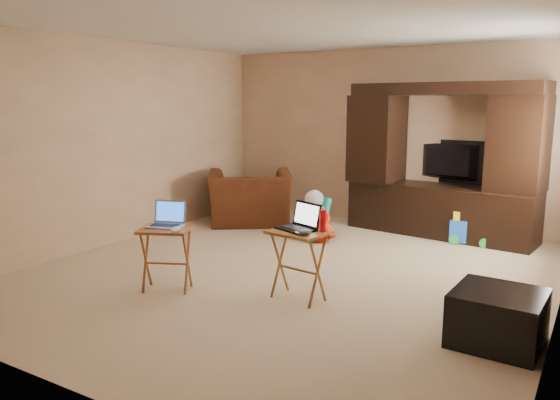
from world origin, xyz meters
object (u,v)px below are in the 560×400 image
Objects in this scene: tray_table_right at (298,265)px; mouse_left at (176,230)px; recliner at (250,198)px; push_toy at (473,227)px; laptop_left at (165,215)px; laptop_right at (296,217)px; plush_toy at (322,226)px; child_rocker at (310,217)px; tray_table_left at (166,259)px; ottoman at (498,318)px; entertainment_center at (442,161)px; mouse_right at (305,233)px; television at (447,162)px; water_bottle at (323,221)px.

mouse_left is (-0.99, -0.50, 0.31)m from tray_table_right.
push_toy is at bearing 154.79° from recliner.
tray_table_right is 1.34m from laptop_left.
laptop_right is 2.72× the size of mouse_left.
plush_toy is (1.38, -0.44, -0.16)m from recliner.
tray_table_left is (-0.23, -2.45, 0.03)m from child_rocker.
laptop_left is at bearing -172.98° from ottoman.
entertainment_center is 2.72m from recliner.
child_rocker is 1.26× the size of plush_toy.
entertainment_center reaches higher than recliner.
recliner is 1.46m from plush_toy.
ottoman is 1.64m from mouse_right.
ottoman is (1.26, -3.33, -0.76)m from television.
television is 1.96m from plush_toy.
laptop_right is at bearing -44.59° from child_rocker.
plush_toy is 2.23m from mouse_right.
laptop_right reaches higher than push_toy.
push_toy is (1.64, 0.95, -0.01)m from plush_toy.
entertainment_center reaches higher than mouse_right.
recliner is 2.13× the size of child_rocker.
television reaches higher than recliner.
water_bottle reaches higher than mouse_left.
recliner is 5.99× the size of water_bottle.
television is 7.87× the size of mouse_right.
laptop_right is (1.14, 0.45, 0.45)m from tray_table_left.
entertainment_center is 2.41× the size of television.
plush_toy is at bearing -7.70° from child_rocker.
mouse_right is 0.22m from water_bottle.
ottoman is 1.83m from laptop_right.
television is at bearing 63.17° from child_rocker.
television is at bearing 85.66° from water_bottle.
mouse_left is at bearing -42.78° from laptop_left.
mouse_right reaches higher than tray_table_right.
tray_table_right is at bearing -69.25° from plush_toy.
tray_table_left is 0.95× the size of tray_table_right.
laptop_right reaches higher than mouse_right.
water_bottle is at bearing -117.18° from push_toy.
mouse_right is 0.66× the size of water_bottle.
entertainment_center reaches higher than water_bottle.
water_bottle is at bearing -63.18° from plush_toy.
ottoman is (3.80, -2.37, -0.18)m from recliner.
push_toy reaches higher than ottoman.
laptop_left reaches higher than child_rocker.
mouse_left is at bearing -144.82° from tray_table_right.
recliner is 1.89× the size of ottoman.
mouse_right is at bearing -42.29° from child_rocker.
laptop_left is (-2.13, -3.25, 0.51)m from push_toy.
water_bottle is (0.20, 0.08, 0.41)m from tray_table_right.
plush_toy is 2.03m from tray_table_right.
laptop_right is at bearing 178.10° from ottoman.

